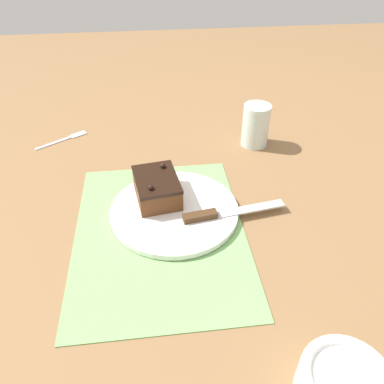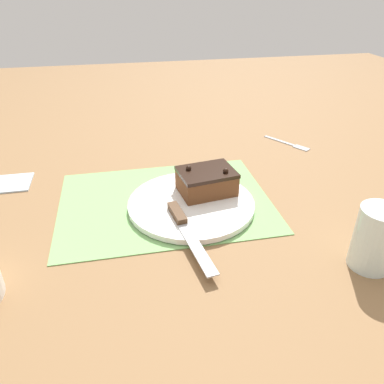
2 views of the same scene
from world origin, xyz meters
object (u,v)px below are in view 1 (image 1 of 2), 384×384
serving_knife (217,214)px  drinking_glass (255,125)px  chocolate_cake (158,188)px  dessert_fork (66,138)px  cake_plate (174,211)px

serving_knife → drinking_glass: 0.34m
chocolate_cake → serving_knife: (-0.07, -0.12, -0.02)m
serving_knife → dessert_fork: serving_knife is taller
serving_knife → dessert_fork: 0.53m
chocolate_cake → dessert_fork: 0.40m
cake_plate → dessert_fork: bearing=38.2°
dessert_fork → drinking_glass: bearing=46.9°
cake_plate → drinking_glass: (0.27, -0.24, 0.05)m
dessert_fork → cake_plate: bearing=4.6°
serving_knife → dessert_fork: (0.39, 0.37, -0.02)m
cake_plate → serving_knife: size_ratio=1.22×
chocolate_cake → dessert_fork: bearing=38.3°
serving_knife → drinking_glass: (0.30, -0.15, 0.04)m
cake_plate → dessert_fork: 0.45m
drinking_glass → dessert_fork: (0.09, 0.52, -0.05)m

